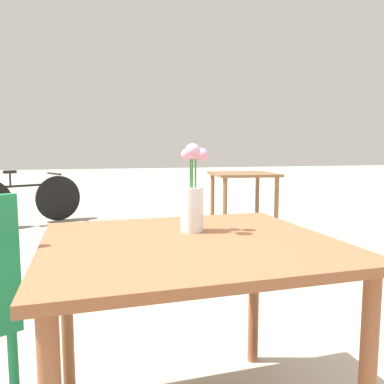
# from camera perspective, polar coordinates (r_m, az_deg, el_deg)

# --- Properties ---
(table_front) EXTENTS (0.98, 0.88, 0.72)m
(table_front) POSITION_cam_1_polar(r_m,az_deg,el_deg) (1.32, -0.38, -11.13)
(table_front) COLOR brown
(table_front) RESTS_ON ground_plane
(flower_vase) EXTENTS (0.11, 0.13, 0.33)m
(flower_vase) POSITION_cam_1_polar(r_m,az_deg,el_deg) (1.40, 0.06, -1.49)
(flower_vase) COLOR silver
(flower_vase) RESTS_ON table_front
(table_back) EXTENTS (0.81, 0.87, 0.76)m
(table_back) POSITION_cam_1_polar(r_m,az_deg,el_deg) (4.53, 7.73, 1.30)
(table_back) COLOR brown
(table_back) RESTS_ON ground_plane
(bicycle) EXTENTS (1.46, 0.76, 0.76)m
(bicycle) POSITION_cam_1_polar(r_m,az_deg,el_deg) (5.67, -24.13, -1.10)
(bicycle) COLOR black
(bicycle) RESTS_ON ground_plane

